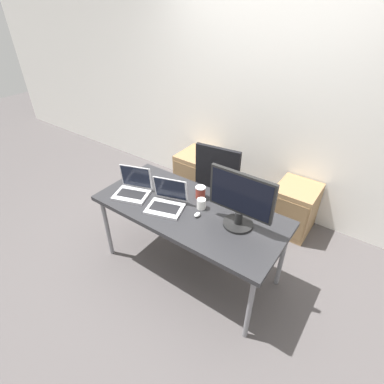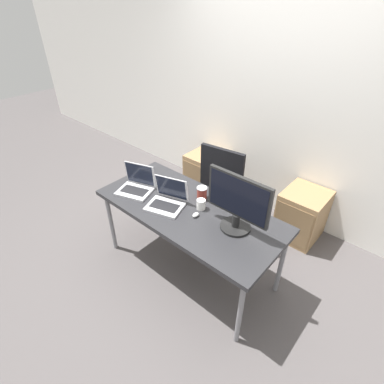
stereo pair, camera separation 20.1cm
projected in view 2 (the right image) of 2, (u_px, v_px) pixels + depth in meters
The scene contains 12 objects.
ground_plane at pixel (190, 267), 2.95m from camera, with size 14.00×14.00×0.00m, color #514C4C.
wall_back at pixel (280, 102), 3.09m from camera, with size 10.00×0.05×2.60m.
desk at pixel (189, 213), 2.57m from camera, with size 1.65×0.75×0.72m.
office_chair at pixel (228, 199), 3.19m from camera, with size 0.56×0.59×1.08m.
cabinet_left at pixel (207, 173), 3.89m from camera, with size 0.42×0.47×0.55m.
cabinet_right at pixel (302, 215), 3.19m from camera, with size 0.42×0.47×0.55m.
laptop_left at pixel (167, 200), 2.55m from camera, with size 0.36×0.34×0.24m.
laptop_right at pixel (136, 185), 2.74m from camera, with size 0.36×0.33×0.24m.
monitor at pixel (238, 203), 2.20m from camera, with size 0.52×0.24×0.47m.
mouse at pixel (196, 215), 2.44m from camera, with size 0.04×0.06×0.03m.
coffee_cup_white at pixel (201, 204), 2.51m from camera, with size 0.08×0.08×0.09m.
coffee_cup_brown at pixel (202, 193), 2.63m from camera, with size 0.09×0.09×0.11m.
Camera 2 is at (1.35, -1.50, 2.28)m, focal length 28.00 mm.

